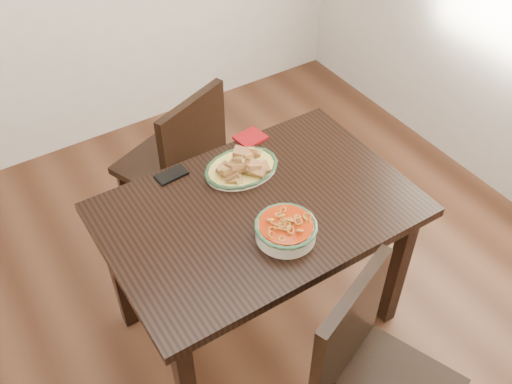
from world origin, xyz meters
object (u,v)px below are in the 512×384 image
dining_table (259,224)px  chair_near (370,372)px  noodle_bowl (286,228)px  chair_far (179,160)px  fish_plate (241,162)px  smartphone (172,175)px

dining_table → chair_near: 0.69m
chair_near → noodle_bowl: chair_near is taller
dining_table → chair_far: chair_far is taller
fish_plate → noodle_bowl: (-0.06, -0.40, -0.00)m
chair_far → smartphone: (-0.19, -0.35, 0.26)m
chair_far → fish_plate: bearing=76.5°
chair_near → smartphone: size_ratio=6.92×
fish_plate → noodle_bowl: bearing=-98.0°
dining_table → noodle_bowl: 0.23m
chair_near → fish_plate: bearing=66.5°
dining_table → fish_plate: bearing=75.9°
dining_table → smartphone: (-0.20, 0.34, 0.10)m
chair_near → dining_table: bearing=70.4°
dining_table → chair_far: 0.71m
chair_near → noodle_bowl: (-0.02, 0.49, 0.29)m
chair_near → smartphone: bearing=81.0°
dining_table → fish_plate: 0.27m
noodle_bowl → chair_near: bearing=-87.2°
chair_near → fish_plate: size_ratio=2.86×
chair_far → chair_near: size_ratio=1.00×
dining_table → chair_far: bearing=91.4°
chair_near → fish_plate: 0.94m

